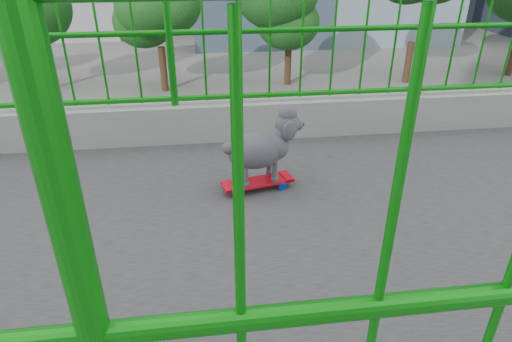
{
  "coord_description": "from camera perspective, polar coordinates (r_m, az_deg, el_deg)",
  "views": [
    {
      "loc": [
        1.96,
        -1.8,
        8.44
      ],
      "look_at": [
        -0.98,
        -1.41,
        6.89
      ],
      "focal_mm": 30.82,
      "sensor_mm": 36.0,
      "label": 1
    }
  ],
  "objects": [
    {
      "name": "poodle",
      "position": [
        2.75,
        0.79,
        3.22
      ],
      "size": [
        0.29,
        0.53,
        0.45
      ],
      "rotation": [
        0.0,
        0.0,
        0.22
      ],
      "color": "#343137",
      "rests_on": "skateboard"
    },
    {
      "name": "skateboard",
      "position": [
        2.86,
        0.22,
        -1.56
      ],
      "size": [
        0.23,
        0.48,
        0.06
      ],
      "rotation": [
        0.0,
        0.0,
        0.22
      ],
      "color": "red",
      "rests_on": "footbridge"
    },
    {
      "name": "car_2",
      "position": [
        16.96,
        9.27,
        0.08
      ],
      "size": [
        2.31,
        5.02,
        1.39
      ],
      "primitive_type": "imported",
      "rotation": [
        0.0,
        0.0,
        3.14
      ],
      "color": "silver",
      "rests_on": "ground"
    },
    {
      "name": "road",
      "position": [
        17.27,
        -0.54,
        -1.59
      ],
      "size": [
        18.0,
        90.0,
        0.02
      ],
      "primitive_type": "cube",
      "color": "black",
      "rests_on": "ground"
    },
    {
      "name": "car_4",
      "position": [
        22.17,
        -5.49,
        7.03
      ],
      "size": [
        1.62,
        4.02,
        1.37
      ],
      "primitive_type": "imported",
      "rotation": [
        0.0,
        0.0,
        3.14
      ],
      "color": "#96969B",
      "rests_on": "ground"
    },
    {
      "name": "street_trees",
      "position": [
        28.38,
        -1.72,
        20.1
      ],
      "size": [
        5.3,
        60.4,
        7.26
      ],
      "color": "black",
      "rests_on": "ground"
    },
    {
      "name": "car_1",
      "position": [
        15.72,
        24.26,
        -4.4
      ],
      "size": [
        1.57,
        4.51,
        1.49
      ],
      "primitive_type": "imported",
      "color": "silver",
      "rests_on": "ground"
    },
    {
      "name": "car_3",
      "position": [
        19.24,
        -1.43,
        4.23
      ],
      "size": [
        2.24,
        5.52,
        1.6
      ],
      "primitive_type": "imported",
      "rotation": [
        0.0,
        0.0,
        3.14
      ],
      "color": "black",
      "rests_on": "ground"
    }
  ]
}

